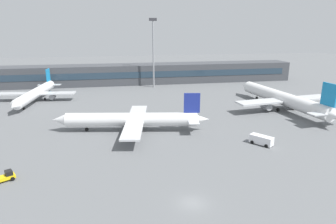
# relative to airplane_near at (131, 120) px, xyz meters

# --- Properties ---
(ground_plane) EXTENTS (400.00, 400.00, 0.00)m
(ground_plane) POSITION_rel_airplane_near_xyz_m (7.28, 5.45, -3.04)
(ground_plane) COLOR slate
(terminal_building) EXTENTS (148.66, 12.13, 9.00)m
(terminal_building) POSITION_rel_airplane_near_xyz_m (7.28, 66.64, 1.46)
(terminal_building) COLOR #3F4247
(terminal_building) RESTS_ON ground_plane
(airplane_near) EXTENTS (40.21, 28.31, 9.97)m
(airplane_near) POSITION_rel_airplane_near_xyz_m (0.00, 0.00, 0.00)
(airplane_near) COLOR silver
(airplane_near) RESTS_ON ground_plane
(airplane_mid) EXTENTS (33.39, 47.58, 11.76)m
(airplane_mid) POSITION_rel_airplane_near_xyz_m (49.68, 12.92, 0.55)
(airplane_mid) COLOR silver
(airplane_mid) RESTS_ON ground_plane
(airplane_far) EXTENTS (27.42, 39.11, 9.67)m
(airplane_far) POSITION_rel_airplane_near_xyz_m (-31.76, 37.62, -0.09)
(airplane_far) COLOR white
(airplane_far) RESTS_ON ground_plane
(baggage_tug_yellow) EXTENTS (3.87, 3.11, 1.75)m
(baggage_tug_yellow) POSITION_rel_airplane_near_xyz_m (-23.27, -22.10, -2.24)
(baggage_tug_yellow) COLOR yellow
(baggage_tug_yellow) RESTS_ON ground_plane
(service_van_white) EXTENTS (4.71, 5.36, 2.08)m
(service_van_white) POSITION_rel_airplane_near_xyz_m (28.85, -14.50, -1.93)
(service_van_white) COLOR white
(service_van_white) RESTS_ON ground_plane
(floodlight_tower_west) EXTENTS (3.20, 0.80, 29.47)m
(floodlight_tower_west) POSITION_rel_airplane_near_xyz_m (13.43, 56.16, 13.77)
(floodlight_tower_west) COLOR gray
(floodlight_tower_west) RESTS_ON ground_plane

